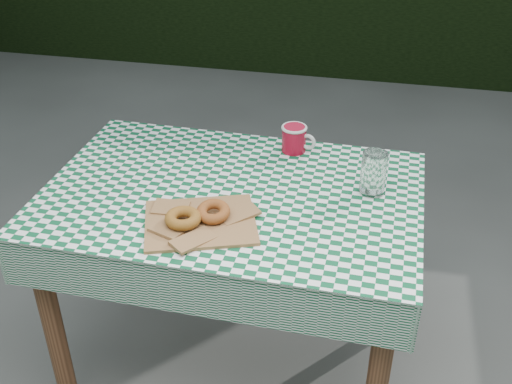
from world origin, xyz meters
TOP-DOWN VIEW (x-y plane):
  - ground at (0.00, 0.00)m, footprint 60.00×60.00m
  - table at (0.13, -0.01)m, footprint 1.10×0.75m
  - tablecloth at (0.13, -0.01)m, footprint 1.12×0.77m
  - paper_bag at (0.09, -0.19)m, footprint 0.36×0.32m
  - bagel_front at (0.05, -0.21)m, footprint 0.14×0.14m
  - bagel_back at (0.12, -0.17)m, footprint 0.09×0.09m
  - coffee_mug at (0.27, 0.28)m, footprint 0.19×0.19m
  - drinking_glass at (0.54, 0.07)m, footprint 0.08×0.08m

SIDE VIEW (x-z plane):
  - ground at x=0.00m, z-range 0.00..0.00m
  - table at x=0.13m, z-range 0.00..0.75m
  - tablecloth at x=0.13m, z-range 0.75..0.76m
  - paper_bag at x=0.09m, z-range 0.76..0.77m
  - bagel_back at x=0.12m, z-range 0.77..0.80m
  - bagel_front at x=0.05m, z-range 0.77..0.80m
  - coffee_mug at x=0.27m, z-range 0.76..0.84m
  - drinking_glass at x=0.54m, z-range 0.76..0.89m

